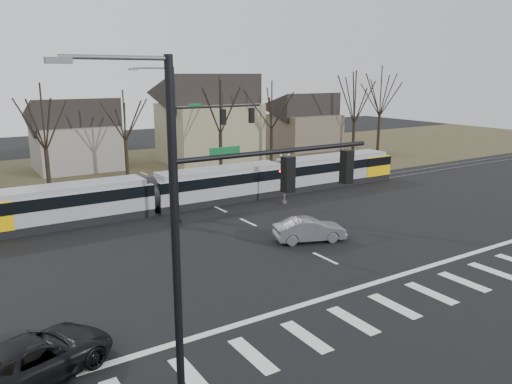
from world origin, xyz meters
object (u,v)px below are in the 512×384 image
sedan (310,230)px  rail_crossing_signal (285,180)px  tram (219,183)px  suv (34,358)px

sedan → rail_crossing_signal: rail_crossing_signal is taller
tram → suv: 23.74m
rail_crossing_signal → tram: bearing=141.0°
sedan → tram: bearing=19.6°
rail_crossing_signal → sedan: bearing=-115.9°
suv → rail_crossing_signal: rail_crossing_signal is taller
tram → rail_crossing_signal: size_ratio=8.80×
tram → suv: size_ratio=6.08×
tram → rail_crossing_signal: (3.95, -3.21, 0.43)m
rail_crossing_signal → suv: bearing=-144.9°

